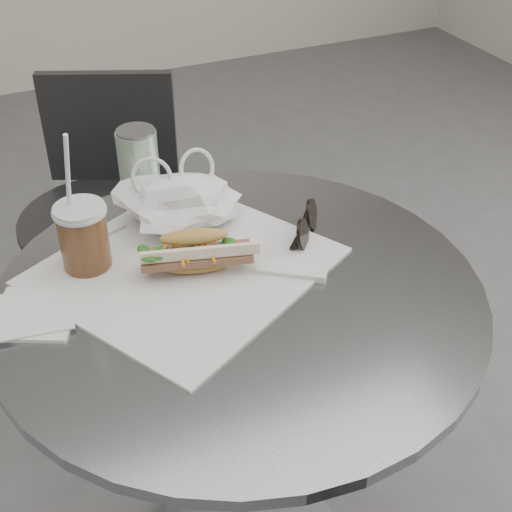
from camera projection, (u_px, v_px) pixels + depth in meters
name	position (u px, v px, depth m)	size (l,w,h in m)	color
cafe_table	(241.00, 411.00, 1.26)	(0.76, 0.76, 0.74)	slate
chair_far	(115.00, 257.00, 1.83)	(0.44, 0.47, 0.79)	#2D2D2F
sandwich_paper	(185.00, 266.00, 1.14)	(0.40, 0.38, 0.00)	white
banh_mi	(196.00, 252.00, 1.11)	(0.23, 0.14, 0.07)	gold
iced_coffee	(83.00, 236.00, 1.11)	(0.08, 0.08, 0.24)	brown
sunglasses	(305.00, 226.00, 1.21)	(0.09, 0.10, 0.05)	black
plastic_bag	(180.00, 204.00, 1.21)	(0.20, 0.15, 0.10)	white
napkin_stack	(35.00, 313.00, 1.05)	(0.16, 0.16, 0.01)	white
drink_can	(139.00, 165.00, 1.28)	(0.07, 0.07, 0.14)	#538E5B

